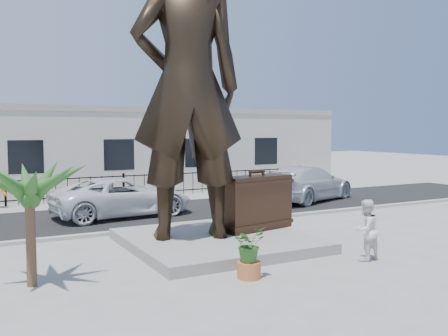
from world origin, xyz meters
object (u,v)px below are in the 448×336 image
Objects in this scene: tourist at (366,230)px; car_white at (122,197)px; statue at (187,85)px; suitcase at (257,203)px.

car_white is (-3.76, 9.71, -0.03)m from tourist.
statue is 1.59× the size of car_white.
car_white is at bearing 102.29° from suitcase.
car_white is at bearing -73.45° from statue.
statue is 3.65× the size of suitcase.
tourist is at bearing 149.50° from statue.
statue is at bearing 170.16° from suitcase.
suitcase is at bearing -163.99° from statue.
statue reaches higher than suitcase.
statue reaches higher than tourist.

